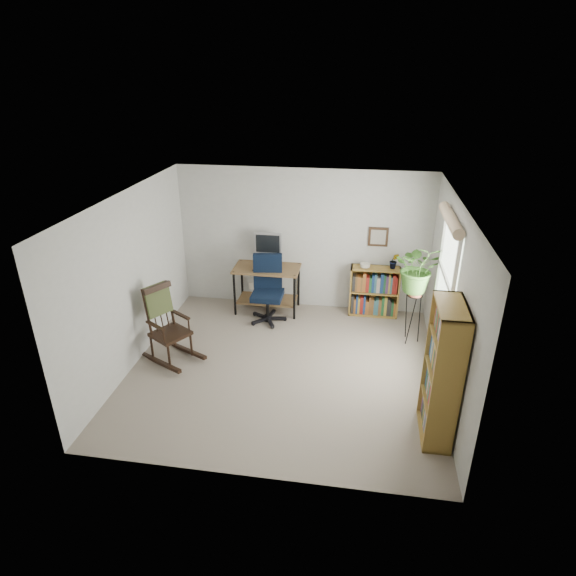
% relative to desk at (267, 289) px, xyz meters
% --- Properties ---
extents(floor, '(4.20, 4.00, 0.00)m').
position_rel_desk_xyz_m(floor, '(0.56, -1.70, -0.40)').
color(floor, gray).
rests_on(floor, ground).
extents(ceiling, '(4.20, 4.00, 0.00)m').
position_rel_desk_xyz_m(ceiling, '(0.56, -1.70, 2.00)').
color(ceiling, silver).
rests_on(ceiling, ground).
extents(wall_back, '(4.20, 0.00, 2.40)m').
position_rel_desk_xyz_m(wall_back, '(0.56, 0.30, 0.80)').
color(wall_back, '#BBBCB7').
rests_on(wall_back, ground).
extents(wall_front, '(4.20, 0.00, 2.40)m').
position_rel_desk_xyz_m(wall_front, '(0.56, -3.70, 0.80)').
color(wall_front, '#BBBCB7').
rests_on(wall_front, ground).
extents(wall_left, '(0.00, 4.00, 2.40)m').
position_rel_desk_xyz_m(wall_left, '(-1.54, -1.70, 0.80)').
color(wall_left, '#BBBCB7').
rests_on(wall_left, ground).
extents(wall_right, '(0.00, 4.00, 2.40)m').
position_rel_desk_xyz_m(wall_right, '(2.66, -1.70, 0.80)').
color(wall_right, '#BBBCB7').
rests_on(wall_right, ground).
extents(window, '(0.12, 1.20, 1.50)m').
position_rel_desk_xyz_m(window, '(2.62, -1.40, 1.00)').
color(window, white).
rests_on(window, wall_right).
extents(desk, '(1.10, 0.60, 0.79)m').
position_rel_desk_xyz_m(desk, '(0.00, 0.00, 0.00)').
color(desk, brown).
rests_on(desk, floor).
extents(monitor, '(0.46, 0.16, 0.56)m').
position_rel_desk_xyz_m(monitor, '(0.00, 0.14, 0.68)').
color(monitor, '#B0B0B4').
rests_on(monitor, desk).
extents(keyboard, '(0.40, 0.15, 0.02)m').
position_rel_desk_xyz_m(keyboard, '(0.00, -0.12, 0.41)').
color(keyboard, black).
rests_on(keyboard, desk).
extents(office_chair, '(0.69, 0.69, 1.12)m').
position_rel_desk_xyz_m(office_chair, '(0.08, -0.39, 0.16)').
color(office_chair, black).
rests_on(office_chair, floor).
extents(rocking_chair, '(1.13, 1.01, 1.12)m').
position_rel_desk_xyz_m(rocking_chair, '(-1.06, -1.71, 0.17)').
color(rocking_chair, black).
rests_on(rocking_chair, floor).
extents(low_bookshelf, '(0.81, 0.27, 0.86)m').
position_rel_desk_xyz_m(low_bookshelf, '(1.80, 0.12, 0.03)').
color(low_bookshelf, olive).
rests_on(low_bookshelf, floor).
extents(tall_bookshelf, '(0.31, 0.72, 1.65)m').
position_rel_desk_xyz_m(tall_bookshelf, '(2.48, -2.73, 0.43)').
color(tall_bookshelf, olive).
rests_on(tall_bookshelf, floor).
extents(plant_stand, '(0.30, 0.30, 0.91)m').
position_rel_desk_xyz_m(plant_stand, '(2.36, -0.68, 0.06)').
color(plant_stand, black).
rests_on(plant_stand, floor).
extents(spider_plant, '(1.69, 1.88, 1.46)m').
position_rel_desk_xyz_m(spider_plant, '(2.36, -0.68, 1.18)').
color(spider_plant, '#356322').
rests_on(spider_plant, plant_stand).
extents(potted_plant_small, '(0.13, 0.24, 0.11)m').
position_rel_desk_xyz_m(potted_plant_small, '(2.08, 0.13, 0.51)').
color(potted_plant_small, '#356322').
rests_on(potted_plant_small, low_bookshelf).
extents(framed_picture, '(0.32, 0.04, 0.32)m').
position_rel_desk_xyz_m(framed_picture, '(1.80, 0.27, 0.94)').
color(framed_picture, black).
rests_on(framed_picture, wall_back).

